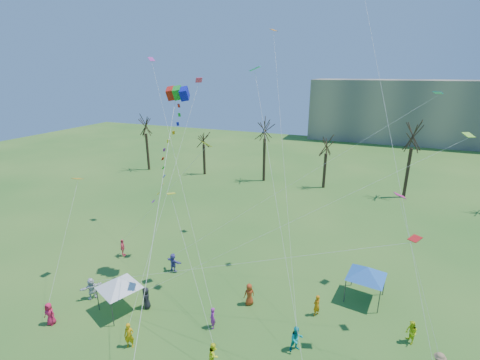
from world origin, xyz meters
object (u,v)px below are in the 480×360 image
at_px(distant_building, 438,112).
at_px(big_box_kite, 170,158).
at_px(canopy_tent_blue, 367,272).
at_px(canopy_tent_white, 119,283).

distance_m(distant_building, big_box_kite, 78.36).
height_order(distant_building, canopy_tent_blue, distant_building).
bearing_deg(canopy_tent_blue, distant_building, 79.33).
relative_size(distant_building, canopy_tent_white, 17.60).
relative_size(canopy_tent_white, canopy_tent_blue, 0.91).
height_order(distant_building, big_box_kite, big_box_kite).
relative_size(distant_building, big_box_kite, 3.15).
bearing_deg(distant_building, canopy_tent_blue, -100.67).
height_order(canopy_tent_white, canopy_tent_blue, canopy_tent_blue).
bearing_deg(canopy_tent_white, distant_building, 69.07).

